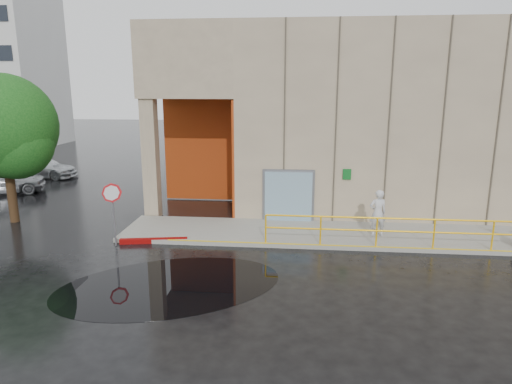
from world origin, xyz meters
TOP-DOWN VIEW (x-y plane):
  - ground at (0.00, 0.00)m, footprint 120.00×120.00m
  - sidewalk at (4.00, 4.50)m, footprint 20.00×3.00m
  - building at (5.10, 10.98)m, footprint 20.00×10.17m
  - guardrail at (4.25, 3.15)m, footprint 9.56×0.06m
  - person at (3.50, 4.31)m, footprint 0.69×0.51m
  - stop_sign at (-5.78, 2.68)m, footprint 0.58×0.42m
  - red_curb at (-4.54, 3.10)m, footprint 2.39×0.59m
  - puddle at (-2.97, -0.30)m, footprint 7.46×6.17m
  - car_a at (-14.80, 9.73)m, footprint 4.57×3.27m
  - car_c at (-14.99, 13.99)m, footprint 4.25×1.98m
  - tree_near at (-10.98, 5.07)m, footprint 4.15×4.15m

SIDE VIEW (x-z plane):
  - ground at x=0.00m, z-range 0.00..0.00m
  - puddle at x=-2.97m, z-range 0.00..0.01m
  - sidewalk at x=4.00m, z-range 0.00..0.15m
  - red_curb at x=-4.54m, z-range 0.00..0.18m
  - car_c at x=-14.99m, z-range 0.00..1.20m
  - guardrail at x=4.25m, z-range 0.16..1.19m
  - car_a at x=-14.80m, z-range 0.00..1.45m
  - person at x=3.50m, z-range 0.15..1.87m
  - stop_sign at x=-5.78m, z-range 0.54..2.82m
  - tree_near at x=-10.98m, z-range 0.77..6.80m
  - building at x=5.10m, z-range 0.21..8.21m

